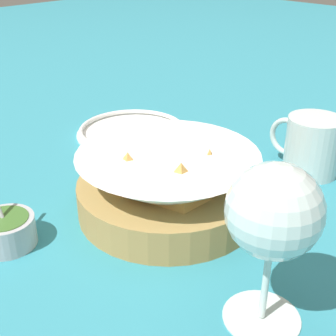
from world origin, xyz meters
TOP-DOWN VIEW (x-y plane):
  - ground_plane at (0.00, 0.00)m, footprint 4.00×4.00m
  - food_basket at (0.04, 0.02)m, footprint 0.25×0.25m
  - sauce_cup at (0.12, 0.22)m, footprint 0.07×0.07m
  - wine_glass at (-0.17, 0.10)m, footprint 0.09×0.09m
  - beer_mug at (-0.04, -0.22)m, footprint 0.12×0.09m
  - side_plate at (0.28, -0.13)m, footprint 0.21×0.21m

SIDE VIEW (x-z plane):
  - ground_plane at x=0.00m, z-range 0.00..0.00m
  - side_plate at x=0.28m, z-range 0.00..0.01m
  - sauce_cup at x=0.12m, z-range -0.03..0.07m
  - food_basket at x=0.04m, z-range -0.01..0.09m
  - beer_mug at x=-0.04m, z-range 0.00..0.09m
  - wine_glass at x=-0.17m, z-range 0.04..0.21m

